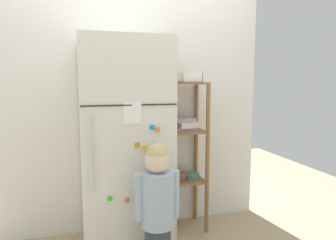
{
  "coord_description": "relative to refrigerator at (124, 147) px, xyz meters",
  "views": [
    {
      "loc": [
        -0.49,
        -2.39,
        1.36
      ],
      "look_at": [
        0.22,
        0.02,
        1.04
      ],
      "focal_mm": 33.06,
      "sensor_mm": 36.0,
      "label": 1
    }
  ],
  "objects": [
    {
      "name": "kitchen_wall_back",
      "position": [
        0.15,
        0.37,
        0.25
      ],
      "size": [
        2.43,
        0.03,
        2.18
      ],
      "primitive_type": "cube",
      "color": "silver",
      "rests_on": "ground"
    },
    {
      "name": "refrigerator",
      "position": [
        0.0,
        0.0,
        0.0
      ],
      "size": [
        0.67,
        0.71,
        1.68
      ],
      "color": "silver",
      "rests_on": "ground"
    },
    {
      "name": "pantry_shelf_unit",
      "position": [
        0.58,
        0.18,
        -0.06
      ],
      "size": [
        0.35,
        0.31,
        1.35
      ],
      "color": "olive",
      "rests_on": "ground"
    },
    {
      "name": "child_standing",
      "position": [
        0.15,
        -0.49,
        -0.26
      ],
      "size": [
        0.31,
        0.23,
        0.96
      ],
      "color": "#3B414A",
      "rests_on": "ground"
    },
    {
      "name": "fruit_bin",
      "position": [
        0.61,
        0.18,
        0.55
      ],
      "size": [
        0.18,
        0.17,
        0.09
      ],
      "color": "white",
      "rests_on": "pantry_shelf_unit"
    }
  ]
}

